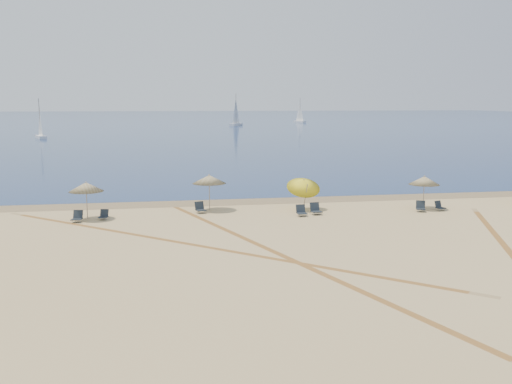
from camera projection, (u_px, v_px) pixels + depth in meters
ground at (367, 339)px, 16.85m from camera, size 160.00×160.00×0.00m
ocean at (175, 119)px, 235.89m from camera, size 500.00×500.00×0.00m
wet_sand at (247, 201)px, 40.21m from camera, size 500.00×500.00×0.00m
umbrella_1 at (86, 187)px, 33.75m from camera, size 2.06×2.06×2.32m
umbrella_2 at (209, 179)px, 36.56m from camera, size 2.20×2.20×2.39m
umbrella_3 at (304, 184)px, 36.63m from camera, size 2.19×2.19×2.49m
umbrella_4 at (424, 180)px, 37.04m from camera, size 2.01×2.01×2.25m
chair_2 at (77, 217)px, 33.25m from camera, size 0.69×0.76×0.68m
chair_3 at (104, 215)px, 33.94m from camera, size 0.63×0.70×0.61m
chair_4 at (200, 208)px, 35.98m from camera, size 0.75×0.82×0.71m
chair_5 at (301, 211)px, 35.00m from camera, size 0.60×0.70×0.70m
chair_6 at (316, 209)px, 35.50m from camera, size 0.69×0.78×0.73m
chair_7 at (421, 207)px, 36.44m from camera, size 0.77×0.83×0.69m
chair_8 at (439, 206)px, 36.85m from camera, size 0.68×0.73×0.61m
sailboat_0 at (236, 116)px, 166.67m from camera, size 4.69×6.26×9.46m
sailboat_1 at (40, 126)px, 108.82m from camera, size 3.09×5.28×7.68m
sailboat_2 at (300, 115)px, 192.65m from camera, size 3.24×5.74×8.32m
tire_tracks at (317, 254)px, 26.20m from camera, size 52.33×46.07×0.00m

